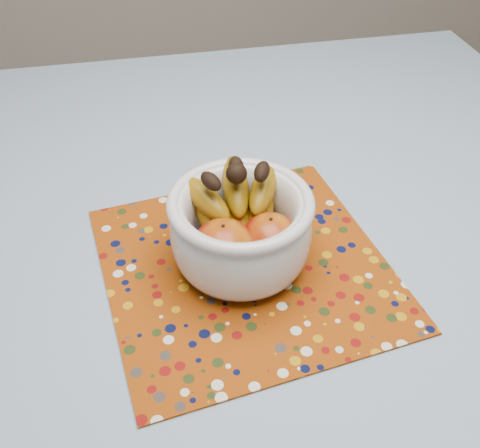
# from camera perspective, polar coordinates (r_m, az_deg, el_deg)

# --- Properties ---
(table) EXTENTS (1.20, 1.20, 0.75)m
(table) POSITION_cam_1_polar(r_m,az_deg,el_deg) (0.98, 3.25, -3.33)
(table) COLOR brown
(table) RESTS_ON ground
(tablecloth) EXTENTS (1.32, 1.32, 0.01)m
(tablecloth) POSITION_cam_1_polar(r_m,az_deg,el_deg) (0.92, 3.44, 0.28)
(tablecloth) COLOR #6488A6
(tablecloth) RESTS_ON table
(placemat) EXTENTS (0.46, 0.46, 0.00)m
(placemat) POSITION_cam_1_polar(r_m,az_deg,el_deg) (0.84, 0.56, -4.33)
(placemat) COLOR #7F3206
(placemat) RESTS_ON tablecloth
(fruit_bowl) EXTENTS (0.22, 0.21, 0.16)m
(fruit_bowl) POSITION_cam_1_polar(r_m,az_deg,el_deg) (0.79, 0.01, 0.17)
(fruit_bowl) COLOR silver
(fruit_bowl) RESTS_ON placemat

